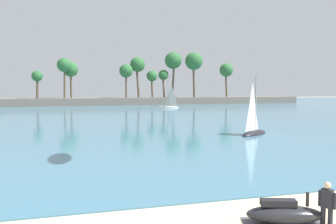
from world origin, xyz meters
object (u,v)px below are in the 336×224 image
object	(u,v)px
person_rigging_by_gear	(327,206)
sailboat_near_shore	(254,129)
sailboat_mid_bay	(169,105)
watercraft_on_trailer	(284,216)

from	to	relation	value
person_rigging_by_gear	sailboat_near_shore	xyz separation A→B (m)	(9.22, 20.99, -0.29)
sailboat_near_shore	sailboat_mid_bay	xyz separation A→B (m)	(4.02, 42.99, 0.03)
sailboat_near_shore	sailboat_mid_bay	size ratio (longest dim) A/B	0.95
sailboat_mid_bay	person_rigging_by_gear	bearing A→B (deg)	-101.69
watercraft_on_trailer	sailboat_mid_bay	xyz separation A→B (m)	(14.39, 63.43, 0.12)
person_rigging_by_gear	watercraft_on_trailer	bearing A→B (deg)	154.46
sailboat_near_shore	sailboat_mid_bay	bearing A→B (deg)	84.66
watercraft_on_trailer	sailboat_near_shore	distance (m)	22.92
person_rigging_by_gear	sailboat_mid_bay	bearing A→B (deg)	78.31
watercraft_on_trailer	sailboat_mid_bay	distance (m)	65.04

